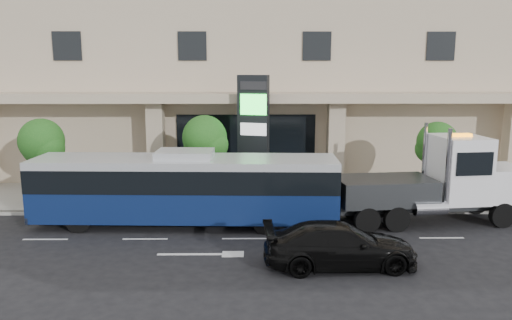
{
  "coord_description": "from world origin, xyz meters",
  "views": [
    {
      "loc": [
        0.26,
        -20.7,
        6.77
      ],
      "look_at": [
        0.51,
        2.0,
        2.59
      ],
      "focal_mm": 35.0,
      "sensor_mm": 36.0,
      "label": 1
    }
  ],
  "objects_px": {
    "city_bus": "(186,187)",
    "tow_truck": "(439,183)",
    "black_sedan": "(340,245)",
    "signage_pylon": "(253,136)"
  },
  "relations": [
    {
      "from": "city_bus",
      "to": "tow_truck",
      "type": "distance_m",
      "value": 11.16
    },
    {
      "from": "tow_truck",
      "to": "black_sedan",
      "type": "relative_size",
      "value": 1.82
    },
    {
      "from": "black_sedan",
      "to": "city_bus",
      "type": "bearing_deg",
      "value": 48.73
    },
    {
      "from": "tow_truck",
      "to": "black_sedan",
      "type": "distance_m",
      "value": 7.32
    },
    {
      "from": "black_sedan",
      "to": "signage_pylon",
      "type": "height_order",
      "value": "signage_pylon"
    },
    {
      "from": "signage_pylon",
      "to": "black_sedan",
      "type": "bearing_deg",
      "value": -55.93
    },
    {
      "from": "city_bus",
      "to": "signage_pylon",
      "type": "distance_m",
      "value": 5.58
    },
    {
      "from": "city_bus",
      "to": "signage_pylon",
      "type": "height_order",
      "value": "signage_pylon"
    },
    {
      "from": "black_sedan",
      "to": "signage_pylon",
      "type": "relative_size",
      "value": 0.84
    },
    {
      "from": "city_bus",
      "to": "tow_truck",
      "type": "height_order",
      "value": "tow_truck"
    }
  ]
}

